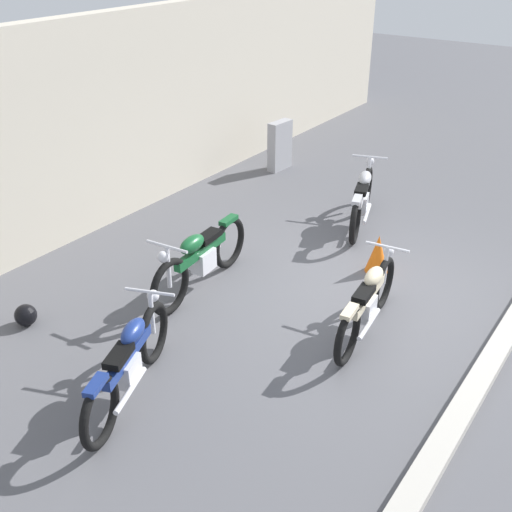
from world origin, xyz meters
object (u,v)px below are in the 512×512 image
object	(u,v)px
helmet	(26,315)
motorcycle_green	(200,258)
traffic_cone	(378,254)
motorcycle_blue	(129,362)
motorcycle_silver	(362,198)
stone_marker	(280,146)
motorcycle_cream	(368,302)

from	to	relation	value
helmet	motorcycle_green	xyz separation A→B (m)	(1.87, -1.20, 0.32)
traffic_cone	motorcycle_green	xyz separation A→B (m)	(-1.76, 1.71, 0.18)
helmet	motorcycle_blue	size ratio (longest dim) A/B	0.14
helmet	motorcycle_silver	size ratio (longest dim) A/B	0.13
helmet	motorcycle_green	bearing A→B (deg)	-32.59
helmet	traffic_cone	bearing A→B (deg)	-38.63
stone_marker	motorcycle_blue	xyz separation A→B (m)	(-6.47, -2.41, -0.05)
motorcycle_blue	motorcycle_silver	size ratio (longest dim) A/B	0.94
stone_marker	motorcycle_blue	size ratio (longest dim) A/B	0.51
helmet	motorcycle_green	distance (m)	2.25
motorcycle_green	motorcycle_cream	bearing A→B (deg)	93.66
stone_marker	motorcycle_silver	xyz separation A→B (m)	(-1.38, -2.47, -0.03)
helmet	motorcycle_blue	xyz separation A→B (m)	(-0.18, -1.97, 0.30)
stone_marker	helmet	distance (m)	6.32
stone_marker	motorcycle_cream	distance (m)	5.61
motorcycle_green	motorcycle_silver	bearing A→B (deg)	159.44
traffic_cone	motorcycle_silver	size ratio (longest dim) A/B	0.27
motorcycle_blue	motorcycle_silver	distance (m)	5.09
motorcycle_blue	motorcycle_cream	bearing A→B (deg)	-52.49
helmet	motorcycle_cream	size ratio (longest dim) A/B	0.14
traffic_cone	motorcycle_silver	distance (m)	1.56
stone_marker	motorcycle_blue	distance (m)	6.91
traffic_cone	motorcycle_green	world-z (taller)	motorcycle_green
traffic_cone	motorcycle_blue	distance (m)	3.93
motorcycle_cream	stone_marker	bearing A→B (deg)	36.59
motorcycle_silver	motorcycle_cream	size ratio (longest dim) A/B	1.03
traffic_cone	helmet	bearing A→B (deg)	141.37
traffic_cone	motorcycle_green	bearing A→B (deg)	135.90
stone_marker	traffic_cone	distance (m)	4.28
helmet	motorcycle_cream	distance (m)	4.10
traffic_cone	motorcycle_cream	size ratio (longest dim) A/B	0.28
traffic_cone	motorcycle_green	distance (m)	2.46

